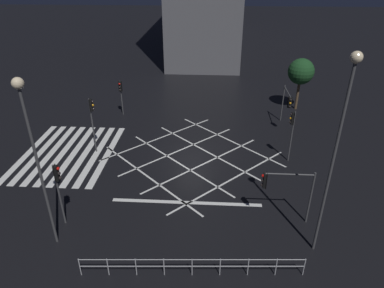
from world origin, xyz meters
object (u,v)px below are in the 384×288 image
(traffic_light_sw_main, at_px, (121,91))
(street_lamp_east, at_px, (31,135))
(traffic_light_median_north, at_px, (292,126))
(traffic_light_nw_main, at_px, (287,101))
(traffic_light_ne_cross, at_px, (284,185))
(street_lamp_west, at_px, (340,130))
(traffic_light_se_cross, at_px, (58,183))
(street_tree_near, at_px, (301,72))
(traffic_light_median_south, at_px, (92,115))

(traffic_light_sw_main, xyz_separation_m, street_lamp_east, (17.24, 0.55, 4.00))
(traffic_light_median_north, xyz_separation_m, street_lamp_east, (9.34, -13.96, 3.57))
(street_lamp_east, bearing_deg, traffic_light_nw_main, 135.81)
(street_lamp_east, bearing_deg, traffic_light_ne_cross, 101.18)
(street_lamp_east, bearing_deg, street_lamp_west, 91.28)
(traffic_light_ne_cross, distance_m, traffic_light_se_cross, 12.28)
(traffic_light_ne_cross, bearing_deg, street_lamp_east, 11.18)
(traffic_light_nw_main, bearing_deg, street_lamp_west, -3.88)
(traffic_light_ne_cross, xyz_separation_m, traffic_light_median_north, (-6.93, 1.74, 0.36))
(street_tree_near, bearing_deg, traffic_light_median_north, -14.82)
(traffic_light_sw_main, relative_size, traffic_light_nw_main, 0.97)
(traffic_light_sw_main, bearing_deg, traffic_light_median_south, -2.00)
(traffic_light_sw_main, relative_size, street_tree_near, 0.66)
(traffic_light_se_cross, xyz_separation_m, street_lamp_west, (1.17, 13.73, 4.12))
(traffic_light_ne_cross, bearing_deg, street_lamp_west, 125.14)
(traffic_light_median_north, height_order, street_lamp_east, street_lamp_east)
(traffic_light_se_cross, distance_m, traffic_light_median_north, 16.05)
(traffic_light_ne_cross, xyz_separation_m, street_lamp_east, (2.41, -12.22, 3.92))
(traffic_light_median_north, bearing_deg, street_lamp_west, 88.37)
(traffic_light_se_cross, height_order, street_tree_near, street_tree_near)
(street_lamp_east, xyz_separation_m, street_tree_near, (-19.82, 16.73, -2.56))
(traffic_light_nw_main, relative_size, street_tree_near, 0.68)
(street_lamp_east, relative_size, street_lamp_west, 0.88)
(traffic_light_median_south, bearing_deg, traffic_light_se_cross, -84.64)
(street_tree_near, bearing_deg, traffic_light_median_south, -60.34)
(traffic_light_ne_cross, xyz_separation_m, traffic_light_nw_main, (-12.71, 2.49, 0.09))
(traffic_light_median_south, distance_m, street_tree_near, 20.20)
(traffic_light_ne_cross, relative_size, traffic_light_nw_main, 0.97)
(traffic_light_sw_main, bearing_deg, traffic_light_se_cross, 1.91)
(traffic_light_sw_main, height_order, traffic_light_ne_cross, traffic_light_sw_main)
(traffic_light_ne_cross, distance_m, traffic_light_median_south, 15.01)
(traffic_light_sw_main, relative_size, street_lamp_west, 0.33)
(traffic_light_ne_cross, xyz_separation_m, traffic_light_median_south, (-7.42, -13.03, 0.67))
(traffic_light_median_north, xyz_separation_m, traffic_light_nw_main, (-5.79, 0.75, -0.27))
(traffic_light_ne_cross, bearing_deg, traffic_light_se_cross, 4.39)
(traffic_light_ne_cross, xyz_separation_m, traffic_light_se_cross, (0.94, -12.24, 0.30))
(street_lamp_west, bearing_deg, street_tree_near, 171.17)
(traffic_light_sw_main, distance_m, street_tree_near, 17.54)
(traffic_light_median_south, height_order, street_lamp_west, street_lamp_west)
(street_lamp_east, relative_size, street_tree_near, 1.77)
(traffic_light_sw_main, xyz_separation_m, street_lamp_west, (16.93, 14.26, 4.50))
(traffic_light_median_south, height_order, street_tree_near, street_tree_near)
(street_lamp_east, bearing_deg, street_tree_near, 139.83)
(traffic_light_median_north, relative_size, traffic_light_median_south, 0.90)
(traffic_light_sw_main, xyz_separation_m, traffic_light_median_south, (7.40, -0.26, 0.74))
(traffic_light_ne_cross, relative_size, street_lamp_east, 0.37)
(traffic_light_se_cross, relative_size, traffic_light_median_north, 0.98)
(traffic_light_sw_main, relative_size, street_lamp_east, 0.37)
(traffic_light_sw_main, relative_size, traffic_light_ne_cross, 1.00)
(traffic_light_ne_cross, relative_size, traffic_light_median_north, 0.85)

